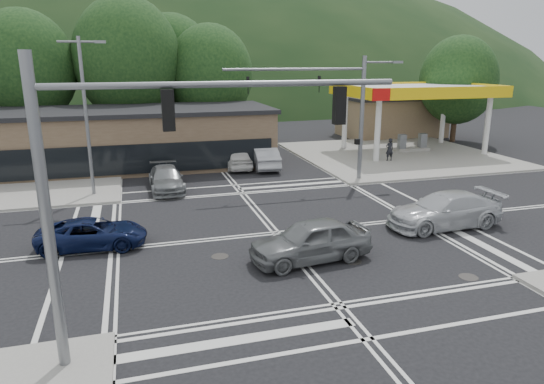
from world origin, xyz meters
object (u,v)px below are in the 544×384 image
object	(u,v)px
car_queue_b	(237,158)
pedestrian	(390,149)
car_queue_a	(264,157)
car_silver_east	(444,210)
car_northbound	(166,179)
car_grey_center	(310,240)
car_blue_west	(92,234)

from	to	relation	value
car_queue_b	pedestrian	size ratio (longest dim) A/B	2.55
car_queue_a	car_queue_b	world-z (taller)	car_queue_a
car_silver_east	pedestrian	bearing A→B (deg)	158.79
car_queue_a	car_queue_b	bearing A→B (deg)	-9.68
car_queue_b	car_northbound	size ratio (longest dim) A/B	0.91
car_queue_a	car_northbound	xyz separation A→B (m)	(-7.38, -4.31, -0.09)
car_northbound	pedestrian	bearing A→B (deg)	11.21
car_queue_b	car_grey_center	bearing A→B (deg)	89.97
car_blue_west	car_queue_a	world-z (taller)	car_queue_a
car_northbound	car_grey_center	bearing A→B (deg)	-70.01
car_northbound	car_silver_east	bearing A→B (deg)	-41.18
pedestrian	car_blue_west	bearing A→B (deg)	30.85
car_northbound	pedestrian	world-z (taller)	pedestrian
car_queue_b	pedestrian	world-z (taller)	pedestrian
car_blue_west	car_queue_b	xyz separation A→B (m)	(9.21, 13.50, 0.14)
car_queue_a	car_northbound	distance (m)	8.54
car_blue_west	car_queue_b	size ratio (longest dim) A/B	1.01
car_grey_center	car_queue_a	world-z (taller)	car_grey_center
car_queue_a	car_silver_east	bearing A→B (deg)	113.24
car_blue_west	car_silver_east	distance (m)	16.13
car_queue_b	car_blue_west	bearing A→B (deg)	58.21
car_northbound	pedestrian	size ratio (longest dim) A/B	2.80
car_queue_a	pedestrian	xyz separation A→B (m)	(9.90, -0.73, 0.22)
car_blue_west	car_grey_center	xyz separation A→B (m)	(8.44, -3.87, 0.21)
car_queue_b	pedestrian	bearing A→B (deg)	176.59
pedestrian	car_silver_east	bearing A→B (deg)	71.09
car_blue_west	pedestrian	distance (m)	24.34
car_silver_east	car_queue_b	size ratio (longest dim) A/B	1.27
car_silver_east	car_queue_a	xyz separation A→B (m)	(-4.90, 14.86, -0.02)
car_blue_west	car_silver_east	bearing A→B (deg)	-91.90
car_grey_center	car_queue_b	xyz separation A→B (m)	(0.77, 17.37, -0.08)
car_grey_center	car_queue_a	distance (m)	17.08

